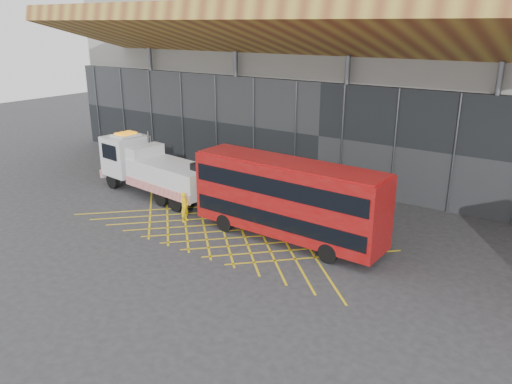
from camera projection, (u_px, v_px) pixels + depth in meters
The scene contains 6 objects.
ground_plane at pixel (204, 225), 31.63m from camera, with size 120.00×120.00×0.00m, color #2D2D2F.
road_markings at pixel (224, 231), 30.76m from camera, with size 19.96×7.16×0.01m.
construction_building at pixel (360, 63), 41.99m from camera, with size 55.00×23.97×18.00m.
recovery_truck at pixel (154, 169), 36.69m from camera, with size 12.53×4.14×4.34m.
bus_towed at pixel (287, 197), 28.71m from camera, with size 11.86×3.11×4.79m.
worker at pixel (185, 207), 32.00m from camera, with size 0.71×0.47×1.96m, color yellow.
Camera 1 is at (19.46, -22.11, 12.17)m, focal length 35.00 mm.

